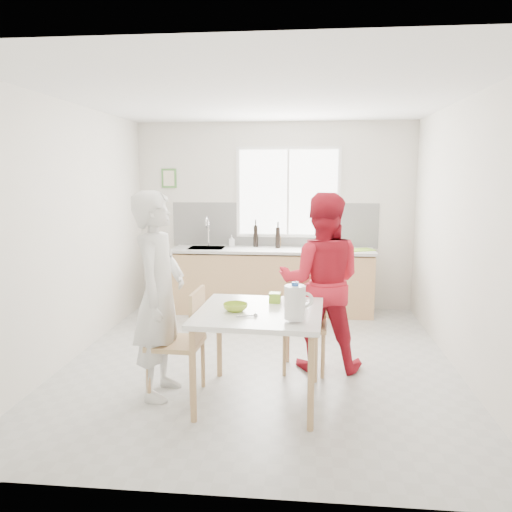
# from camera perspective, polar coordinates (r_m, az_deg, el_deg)

# --- Properties ---
(ground) EXTENTS (4.50, 4.50, 0.00)m
(ground) POSITION_cam_1_polar(r_m,az_deg,el_deg) (5.39, 0.45, -11.97)
(ground) COLOR #B7B7B2
(ground) RESTS_ON ground
(room_shell) EXTENTS (4.50, 4.50, 4.50)m
(room_shell) POSITION_cam_1_polar(r_m,az_deg,el_deg) (5.04, 0.47, 5.75)
(room_shell) COLOR silver
(room_shell) RESTS_ON ground
(window) EXTENTS (1.50, 0.06, 1.30)m
(window) POSITION_cam_1_polar(r_m,az_deg,el_deg) (7.24, 3.69, 7.26)
(window) COLOR white
(window) RESTS_ON room_shell
(backsplash) EXTENTS (3.00, 0.02, 0.65)m
(backsplash) POSITION_cam_1_polar(r_m,az_deg,el_deg) (7.30, 2.08, 3.55)
(backsplash) COLOR white
(backsplash) RESTS_ON room_shell
(picture_frame) EXTENTS (0.22, 0.03, 0.28)m
(picture_frame) POSITION_cam_1_polar(r_m,az_deg,el_deg) (7.51, -9.91, 8.74)
(picture_frame) COLOR #4F8D40
(picture_frame) RESTS_ON room_shell
(kitchen_counter) EXTENTS (2.84, 0.64, 1.37)m
(kitchen_counter) POSITION_cam_1_polar(r_m,az_deg,el_deg) (7.14, 1.86, -3.14)
(kitchen_counter) COLOR tan
(kitchen_counter) RESTS_ON ground
(dining_table) EXTENTS (1.11, 1.11, 0.81)m
(dining_table) POSITION_cam_1_polar(r_m,az_deg,el_deg) (4.30, 0.41, -7.30)
(dining_table) COLOR white
(dining_table) RESTS_ON ground
(chair_left) EXTENTS (0.47, 0.47, 0.97)m
(chair_left) POSITION_cam_1_polar(r_m,az_deg,el_deg) (4.50, -8.26, -9.23)
(chair_left) COLOR tan
(chair_left) RESTS_ON ground
(chair_far) EXTENTS (0.46, 0.46, 0.94)m
(chair_far) POSITION_cam_1_polar(r_m,az_deg,el_deg) (5.11, 5.67, -7.09)
(chair_far) COLOR tan
(chair_far) RESTS_ON ground
(person_white) EXTENTS (0.47, 0.69, 1.82)m
(person_white) POSITION_cam_1_polar(r_m,az_deg,el_deg) (4.46, -11.00, -4.42)
(person_white) COLOR white
(person_white) RESTS_ON ground
(person_red) EXTENTS (0.90, 0.72, 1.78)m
(person_red) POSITION_cam_1_polar(r_m,az_deg,el_deg) (5.05, 7.45, -2.95)
(person_red) COLOR red
(person_red) RESTS_ON ground
(bowl_green) EXTENTS (0.22, 0.22, 0.07)m
(bowl_green) POSITION_cam_1_polar(r_m,az_deg,el_deg) (4.25, -2.37, -5.86)
(bowl_green) COLOR #9EC32D
(bowl_green) RESTS_ON dining_table
(bowl_white) EXTENTS (0.21, 0.21, 0.05)m
(bowl_white) POSITION_cam_1_polar(r_m,az_deg,el_deg) (4.48, 4.69, -5.20)
(bowl_white) COLOR silver
(bowl_white) RESTS_ON dining_table
(milk_jug) EXTENTS (0.23, 0.17, 0.29)m
(milk_jug) POSITION_cam_1_polar(r_m,az_deg,el_deg) (3.93, 4.53, -5.25)
(milk_jug) COLOR white
(milk_jug) RESTS_ON dining_table
(green_box) EXTENTS (0.11, 0.11, 0.09)m
(green_box) POSITION_cam_1_polar(r_m,az_deg,el_deg) (4.52, 2.19, -4.78)
(green_box) COLOR #8DC22C
(green_box) RESTS_ON dining_table
(spoon) EXTENTS (0.16, 0.06, 0.01)m
(spoon) POSITION_cam_1_polar(r_m,az_deg,el_deg) (4.08, -1.16, -6.86)
(spoon) COLOR #A5A5AA
(spoon) RESTS_ON dining_table
(cutting_board) EXTENTS (0.42, 0.37, 0.01)m
(cutting_board) POSITION_cam_1_polar(r_m,az_deg,el_deg) (7.05, 11.85, 0.70)
(cutting_board) COLOR #94CE2F
(cutting_board) RESTS_ON kitchen_counter
(wine_bottle_a) EXTENTS (0.07, 0.07, 0.32)m
(wine_bottle_a) POSITION_cam_1_polar(r_m,az_deg,el_deg) (7.21, -0.04, 2.32)
(wine_bottle_a) COLOR black
(wine_bottle_a) RESTS_ON kitchen_counter
(wine_bottle_b) EXTENTS (0.07, 0.07, 0.30)m
(wine_bottle_b) POSITION_cam_1_polar(r_m,az_deg,el_deg) (7.10, 2.51, 2.12)
(wine_bottle_b) COLOR black
(wine_bottle_b) RESTS_ON kitchen_counter
(jar_amber) EXTENTS (0.06, 0.06, 0.16)m
(jar_amber) POSITION_cam_1_polar(r_m,az_deg,el_deg) (7.19, 2.60, 1.65)
(jar_amber) COLOR brown
(jar_amber) RESTS_ON kitchen_counter
(soap_bottle) EXTENTS (0.09, 0.10, 0.17)m
(soap_bottle) POSITION_cam_1_polar(r_m,az_deg,el_deg) (7.22, -2.80, 1.73)
(soap_bottle) COLOR #999999
(soap_bottle) RESTS_ON kitchen_counter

